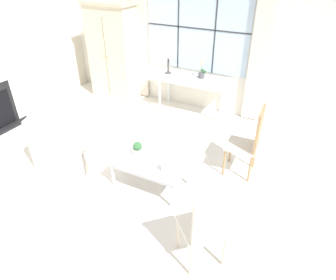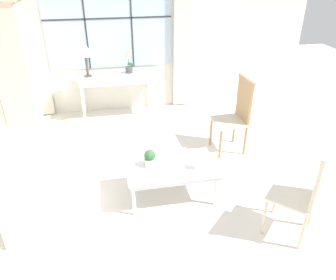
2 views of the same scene
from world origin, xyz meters
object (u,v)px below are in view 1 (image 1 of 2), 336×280
object	(u,v)px
armchair_upholstered	(68,143)
coffee_table	(150,163)
console_table	(194,81)
accent_chair_wooden	(207,225)
side_chair_wooden	(250,139)
pillar_candle	(164,167)
table_lamp	(168,52)
potted_orchid	(202,70)
armoire	(113,52)
potted_plant_small	(138,148)

from	to	relation	value
armchair_upholstered	coffee_table	bearing A→B (deg)	1.32
console_table	coffee_table	size ratio (longest dim) A/B	1.37
accent_chair_wooden	coffee_table	xyz separation A→B (m)	(-1.16, 0.87, -0.20)
side_chair_wooden	pillar_candle	distance (m)	1.35
table_lamp	potted_orchid	distance (m)	0.75
side_chair_wooden	table_lamp	bearing A→B (deg)	144.97
armoire	potted_plant_small	size ratio (longest dim) A/B	10.15
side_chair_wooden	accent_chair_wooden	bearing A→B (deg)	-89.41
potted_orchid	accent_chair_wooden	size ratio (longest dim) A/B	0.38
potted_plant_small	console_table	bearing A→B (deg)	94.08
console_table	potted_plant_small	distance (m)	2.40
armoire	potted_plant_small	bearing A→B (deg)	-48.50
armoire	console_table	bearing A→B (deg)	0.38
table_lamp	accent_chair_wooden	xyz separation A→B (m)	(2.11, -3.24, -0.62)
potted_orchid	pillar_candle	size ratio (longest dim) A/B	2.56
side_chair_wooden	potted_plant_small	distance (m)	1.63
potted_plant_small	side_chair_wooden	bearing A→B (deg)	31.87
armoire	side_chair_wooden	xyz separation A→B (m)	(3.48, -1.52, -0.42)
console_table	potted_orchid	bearing A→B (deg)	2.56
coffee_table	pillar_candle	world-z (taller)	pillar_candle
armchair_upholstered	console_table	bearing A→B (deg)	65.70
console_table	coffee_table	distance (m)	2.49
coffee_table	pillar_candle	bearing A→B (deg)	-23.26
coffee_table	armoire	bearing A→B (deg)	133.93
side_chair_wooden	armchair_upholstered	bearing A→B (deg)	-160.51
armchair_upholstered	accent_chair_wooden	world-z (taller)	accent_chair_wooden
console_table	potted_orchid	distance (m)	0.29
accent_chair_wooden	side_chair_wooden	bearing A→B (deg)	90.59
side_chair_wooden	pillar_candle	world-z (taller)	side_chair_wooden
potted_plant_small	table_lamp	bearing A→B (deg)	106.98
table_lamp	accent_chair_wooden	size ratio (longest dim) A/B	0.52
armchair_upholstered	coffee_table	xyz separation A→B (m)	(1.52, 0.04, 0.10)
accent_chair_wooden	potted_plant_small	bearing A→B (deg)	146.67
armchair_upholstered	table_lamp	bearing A→B (deg)	76.49
armoire	side_chair_wooden	size ratio (longest dim) A/B	1.87
console_table	potted_orchid	xyz separation A→B (m)	(0.16, 0.01, 0.24)
armoire	side_chair_wooden	distance (m)	3.82
armchair_upholstered	accent_chair_wooden	size ratio (longest dim) A/B	0.98
table_lamp	coffee_table	size ratio (longest dim) A/B	0.53
armoire	pillar_candle	distance (m)	3.70
armoire	armchair_upholstered	xyz separation A→B (m)	(0.81, -2.46, -0.75)
side_chair_wooden	coffee_table	world-z (taller)	side_chair_wooden
armoire	pillar_candle	world-z (taller)	armoire
armchair_upholstered	accent_chair_wooden	xyz separation A→B (m)	(2.68, -0.83, 0.30)
table_lamp	potted_plant_small	distance (m)	2.52
pillar_candle	console_table	bearing A→B (deg)	105.16
potted_orchid	coffee_table	world-z (taller)	potted_orchid
table_lamp	side_chair_wooden	bearing A→B (deg)	-35.03
side_chair_wooden	pillar_candle	bearing A→B (deg)	-129.65
table_lamp	pillar_candle	xyz separation A→B (m)	(1.23, -2.50, -0.71)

